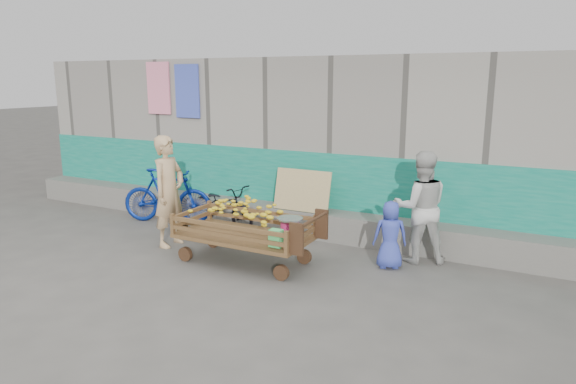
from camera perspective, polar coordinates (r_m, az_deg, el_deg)
The scene contains 9 objects.
ground at distance 7.15m, azimuth -8.59°, elevation -9.26°, with size 80.00×80.00×0.00m, color #4C4B46.
building_wall at distance 10.26m, azimuth 4.58°, elevation 5.92°, with size 12.00×3.50×3.00m.
banana_cart at distance 7.44m, azimuth -5.18°, elevation -3.35°, with size 2.11×0.96×0.90m.
bench at distance 8.97m, azimuth -9.88°, elevation -3.67°, with size 0.89×0.27×0.22m.
vendor_man at distance 8.34m, azimuth -13.09°, elevation 0.08°, with size 0.65×0.42×1.77m, color tan.
woman at distance 7.64m, azimuth 14.52°, elevation -1.65°, with size 0.79×0.62×1.63m, color beige.
child at distance 7.38m, azimuth 11.28°, elevation -4.68°, with size 0.47×0.31×0.97m, color #3848B4.
bicycle_dark at distance 9.28m, azimuth -7.25°, elevation -1.53°, with size 0.53×1.52×0.80m, color black.
bicycle_blue at distance 9.77m, azimuth -13.28°, elevation -0.41°, with size 0.48×1.69×1.01m, color navy.
Camera 1 is at (3.96, -5.34, 2.63)m, focal length 32.00 mm.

